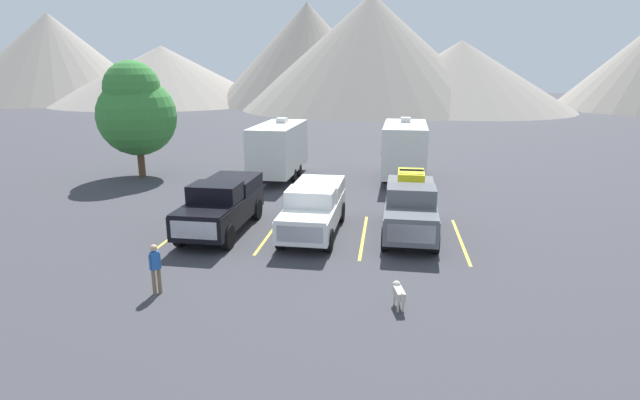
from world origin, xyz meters
TOP-DOWN VIEW (x-y plane):
  - ground_plane at (0.00, 0.00)m, footprint 240.00×240.00m
  - pickup_truck_a at (-4.00, -0.02)m, footprint 2.31×5.80m
  - pickup_truck_b at (-0.14, 0.22)m, footprint 2.24×5.69m
  - pickup_truck_c at (3.81, 0.59)m, footprint 2.24×5.61m
  - lot_stripe_a at (-5.83, 0.05)m, footprint 0.12×5.50m
  - lot_stripe_b at (-1.94, 0.05)m, footprint 0.12×5.50m
  - lot_stripe_c at (1.94, 0.05)m, footprint 0.12×5.50m
  - lot_stripe_d at (5.83, 0.05)m, footprint 0.12×5.50m
  - camper_trailer_a at (-3.85, 10.36)m, footprint 2.59×7.50m
  - camper_trailer_b at (3.78, 10.89)m, footprint 2.68×7.27m
  - person_a at (-4.03, -6.22)m, footprint 0.30×0.29m
  - dog at (3.27, -6.09)m, footprint 0.39×0.91m
  - tree_a at (-12.55, 9.61)m, footprint 4.79×4.79m
  - mountain_ridge at (-6.88, 69.39)m, footprint 154.43×50.72m

SIDE VIEW (x-z plane):
  - ground_plane at x=0.00m, z-range 0.00..0.00m
  - lot_stripe_a at x=-5.83m, z-range 0.00..0.01m
  - lot_stripe_b at x=-1.94m, z-range 0.00..0.01m
  - lot_stripe_c at x=1.94m, z-range 0.00..0.01m
  - lot_stripe_d at x=5.83m, z-range 0.00..0.01m
  - dog at x=3.27m, z-range 0.13..0.81m
  - person_a at x=-4.03m, z-range 0.12..1.71m
  - pickup_truck_b at x=-0.14m, z-range 0.08..2.13m
  - pickup_truck_a at x=-4.00m, z-range 0.08..2.27m
  - pickup_truck_c at x=3.81m, z-range -0.08..2.50m
  - camper_trailer_a at x=-3.85m, z-range 0.10..3.74m
  - camper_trailer_b at x=3.78m, z-range 0.10..3.83m
  - tree_a at x=-12.55m, z-range 0.63..7.76m
  - mountain_ridge at x=-6.88m, z-range -1.13..16.66m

